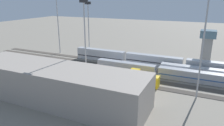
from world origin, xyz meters
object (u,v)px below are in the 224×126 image
light_mast_1 (205,30)px  light_mast_3 (85,30)px  maintenance_shed (54,83)px  train_on_track_4 (143,79)px  light_mast_2 (57,13)px  train_on_track_0 (153,61)px  light_mast_0 (88,22)px  control_tower (207,46)px  train_on_track_2 (193,76)px

light_mast_1 → light_mast_3: size_ratio=1.14×
light_mast_3 → maintenance_shed: (0.43, 16.42, -12.53)m
train_on_track_4 → light_mast_2: light_mast_2 is taller
train_on_track_4 → light_mast_1: size_ratio=0.32×
train_on_track_0 → light_mast_0: size_ratio=2.77×
train_on_track_0 → light_mast_2: bearing=-4.0°
train_on_track_0 → control_tower: control_tower is taller
train_on_track_2 → light_mast_2: bearing=-11.5°
train_on_track_4 → control_tower: 36.11m
light_mast_0 → maintenance_shed: (-13.95, 42.95, -11.78)m
light_mast_0 → light_mast_1: (-50.19, 25.55, 2.85)m
light_mast_2 → light_mast_3: bearing=140.3°
train_on_track_4 → train_on_track_0: same height
train_on_track_0 → maintenance_shed: size_ratio=1.34×
train_on_track_2 → control_tower: control_tower is taller
light_mast_3 → control_tower: (-36.77, -34.11, -8.62)m
light_mast_1 → maintenance_shed: bearing=25.6°
light_mast_2 → train_on_track_4: bearing=155.4°
light_mast_2 → maintenance_shed: (-31.68, 43.12, -15.26)m
light_mast_0 → light_mast_1: size_ratio=0.83×
train_on_track_4 → light_mast_1: 24.05m
light_mast_0 → light_mast_2: size_ratio=0.80×
light_mast_3 → control_tower: light_mast_3 is taller
light_mast_0 → control_tower: 52.32m
light_mast_3 → light_mast_2: bearing=-39.7°
train_on_track_4 → light_mast_3: size_ratio=0.37×
train_on_track_0 → light_mast_0: bearing=-5.8°
train_on_track_2 → light_mast_0: light_mast_0 is taller
train_on_track_2 → maintenance_shed: 45.31m
train_on_track_2 → light_mast_0: 51.97m
train_on_track_4 → light_mast_2: (51.31, -23.45, 17.87)m
train_on_track_4 → light_mast_1: bearing=172.2°
train_on_track_4 → light_mast_0: size_ratio=0.39×
train_on_track_0 → maintenance_shed: (18.10, 39.67, 2.17)m
train_on_track_4 → train_on_track_0: bearing=-85.6°
light_mast_1 → train_on_track_0: bearing=-50.8°
light_mast_0 → control_tower: (-51.16, -7.58, -7.87)m
train_on_track_2 → train_on_track_4: train_on_track_4 is taller
train_on_track_2 → maintenance_shed: bearing=41.0°
light_mast_2 → maintenance_shed: size_ratio=0.61×
train_on_track_0 → light_mast_3: light_mast_3 is taller
light_mast_3 → control_tower: 50.89m
train_on_track_2 → train_on_track_4: bearing=34.6°
train_on_track_0 → light_mast_1: light_mast_1 is taller
train_on_track_2 → light_mast_1: bearing=99.7°
train_on_track_0 → light_mast_0: 35.11m
control_tower → light_mast_2: bearing=6.1°
light_mast_1 → maintenance_shed: size_ratio=0.58×
train_on_track_0 → light_mast_2: (49.78, -3.45, 17.43)m
light_mast_1 → control_tower: 34.84m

